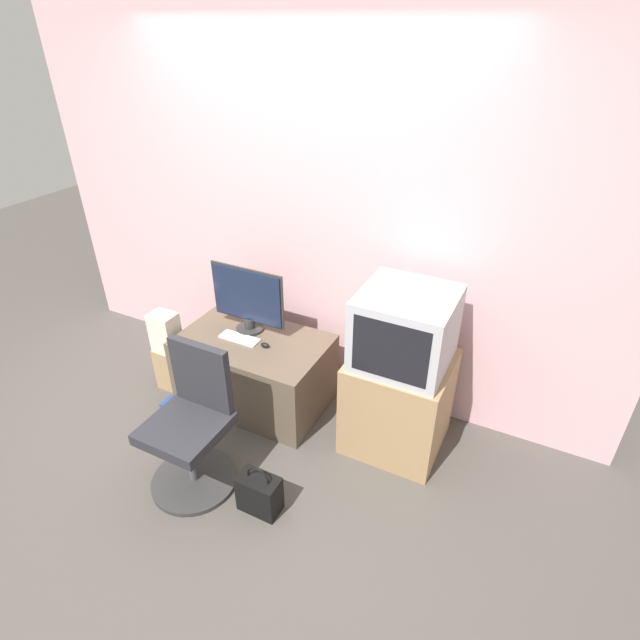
# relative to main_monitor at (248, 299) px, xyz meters

# --- Properties ---
(ground_plane) EXTENTS (12.00, 12.00, 0.00)m
(ground_plane) POSITION_rel_main_monitor_xyz_m (0.27, -0.95, -0.78)
(ground_plane) COLOR #4C4742
(wall_back) EXTENTS (4.40, 0.05, 2.60)m
(wall_back) POSITION_rel_main_monitor_xyz_m (0.27, 0.38, 0.52)
(wall_back) COLOR beige
(wall_back) RESTS_ON ground_plane
(desk) EXTENTS (1.04, 0.65, 0.53)m
(desk) POSITION_rel_main_monitor_xyz_m (0.09, -0.10, -0.51)
(desk) COLOR brown
(desk) RESTS_ON ground_plane
(side_stand) EXTENTS (0.61, 0.57, 0.66)m
(side_stand) POSITION_rel_main_monitor_xyz_m (1.15, -0.04, -0.45)
(side_stand) COLOR #A37F56
(side_stand) RESTS_ON ground_plane
(main_monitor) EXTENTS (0.57, 0.20, 0.48)m
(main_monitor) POSITION_rel_main_monitor_xyz_m (0.00, 0.00, 0.00)
(main_monitor) COLOR #2D2D2D
(main_monitor) RESTS_ON desk
(keyboard) EXTENTS (0.29, 0.10, 0.01)m
(keyboard) POSITION_rel_main_monitor_xyz_m (0.01, -0.14, -0.24)
(keyboard) COLOR white
(keyboard) RESTS_ON desk
(mouse) EXTENTS (0.06, 0.04, 0.03)m
(mouse) POSITION_rel_main_monitor_xyz_m (0.22, -0.15, -0.23)
(mouse) COLOR black
(mouse) RESTS_ON desk
(crt_tv) EXTENTS (0.54, 0.53, 0.46)m
(crt_tv) POSITION_rel_main_monitor_xyz_m (1.15, -0.05, 0.12)
(crt_tv) COLOR #B7B7BC
(crt_tv) RESTS_ON side_stand
(office_chair) EXTENTS (0.52, 0.52, 0.91)m
(office_chair) POSITION_rel_main_monitor_xyz_m (0.18, -0.89, -0.39)
(office_chair) COLOR #333333
(office_chair) RESTS_ON ground_plane
(cardboard_box_lower) EXTENTS (0.21, 0.16, 0.34)m
(cardboard_box_lower) POSITION_rel_main_monitor_xyz_m (-0.57, -0.27, -0.61)
(cardboard_box_lower) COLOR #A3845B
(cardboard_box_lower) RESTS_ON ground_plane
(cardboard_box_upper) EXTENTS (0.19, 0.15, 0.30)m
(cardboard_box_upper) POSITION_rel_main_monitor_xyz_m (-0.57, -0.27, -0.29)
(cardboard_box_upper) COLOR beige
(cardboard_box_upper) RESTS_ON cardboard_box_lower
(handbag) EXTENTS (0.24, 0.14, 0.33)m
(handbag) POSITION_rel_main_monitor_xyz_m (0.64, -0.92, -0.65)
(handbag) COLOR black
(handbag) RESTS_ON ground_plane
(book) EXTENTS (0.21, 0.13, 0.02)m
(book) POSITION_rel_main_monitor_xyz_m (-0.40, -0.45, -0.77)
(book) COLOR navy
(book) RESTS_ON ground_plane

